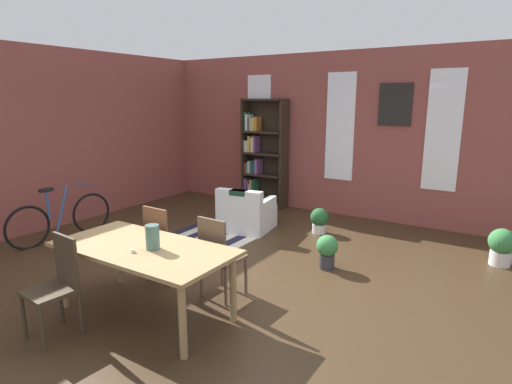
% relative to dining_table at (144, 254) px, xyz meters
% --- Properties ---
extents(ground_plane, '(9.95, 9.95, 0.00)m').
position_rel_dining_table_xyz_m(ground_plane, '(0.21, 1.05, -0.66)').
color(ground_plane, '#3D2C1A').
extents(back_wall_brick, '(8.66, 0.12, 3.06)m').
position_rel_dining_table_xyz_m(back_wall_brick, '(0.21, 4.79, 0.87)').
color(back_wall_brick, brown).
rests_on(back_wall_brick, ground).
extents(left_wall_brick, '(0.12, 8.35, 3.06)m').
position_rel_dining_table_xyz_m(left_wall_brick, '(-3.68, 1.05, 0.87)').
color(left_wall_brick, brown).
rests_on(left_wall_brick, ground).
extents(window_pane_0, '(0.55, 0.02, 1.99)m').
position_rel_dining_table_xyz_m(window_pane_0, '(-1.58, 4.72, 1.02)').
color(window_pane_0, white).
extents(window_pane_1, '(0.55, 0.02, 1.99)m').
position_rel_dining_table_xyz_m(window_pane_1, '(0.21, 4.72, 1.02)').
color(window_pane_1, white).
extents(window_pane_2, '(0.55, 0.02, 1.99)m').
position_rel_dining_table_xyz_m(window_pane_2, '(2.00, 4.72, 1.02)').
color(window_pane_2, white).
extents(dining_table, '(1.89, 0.94, 0.74)m').
position_rel_dining_table_xyz_m(dining_table, '(0.00, 0.00, 0.00)').
color(dining_table, '#997C4F').
rests_on(dining_table, ground).
extents(vase_on_table, '(0.14, 0.14, 0.25)m').
position_rel_dining_table_xyz_m(vase_on_table, '(0.14, -0.00, 0.20)').
color(vase_on_table, '#4C7266').
rests_on(vase_on_table, dining_table).
extents(tealight_candle_0, '(0.04, 0.04, 0.03)m').
position_rel_dining_table_xyz_m(tealight_candle_0, '(0.05, -0.18, 0.10)').
color(tealight_candle_0, silver).
rests_on(tealight_candle_0, dining_table).
extents(dining_chair_far_right, '(0.42, 0.42, 0.95)m').
position_rel_dining_table_xyz_m(dining_chair_far_right, '(0.42, 0.69, -0.15)').
color(dining_chair_far_right, brown).
rests_on(dining_chair_far_right, ground).
extents(dining_chair_near_left, '(0.43, 0.43, 0.95)m').
position_rel_dining_table_xyz_m(dining_chair_near_left, '(-0.42, -0.69, -0.15)').
color(dining_chair_near_left, '#3E3121').
rests_on(dining_chair_near_left, ground).
extents(dining_chair_far_left, '(0.41, 0.41, 0.95)m').
position_rel_dining_table_xyz_m(dining_chair_far_left, '(-0.43, 0.69, -0.15)').
color(dining_chair_far_left, brown).
rests_on(dining_chair_far_left, ground).
extents(bookshelf_tall, '(0.95, 0.33, 2.20)m').
position_rel_dining_table_xyz_m(bookshelf_tall, '(-1.40, 4.53, 0.45)').
color(bookshelf_tall, '#2D2319').
rests_on(bookshelf_tall, ground).
extents(armchair_white, '(0.92, 0.92, 0.75)m').
position_rel_dining_table_xyz_m(armchair_white, '(-0.72, 2.93, -0.38)').
color(armchair_white, silver).
rests_on(armchair_white, ground).
extents(bicycle_second, '(0.44, 1.72, 0.91)m').
position_rel_dining_table_xyz_m(bicycle_second, '(-2.92, 0.94, -0.32)').
color(bicycle_second, black).
rests_on(bicycle_second, ground).
extents(potted_plant_by_shelf, '(0.34, 0.34, 0.51)m').
position_rel_dining_table_xyz_m(potted_plant_by_shelf, '(3.04, 3.48, -0.38)').
color(potted_plant_by_shelf, silver).
rests_on(potted_plant_by_shelf, ground).
extents(potted_plant_corner, '(0.30, 0.30, 0.43)m').
position_rel_dining_table_xyz_m(potted_plant_corner, '(0.41, 3.44, -0.43)').
color(potted_plant_corner, silver).
rests_on(potted_plant_corner, ground).
extents(potted_plant_window, '(0.29, 0.29, 0.45)m').
position_rel_dining_table_xyz_m(potted_plant_window, '(1.11, 2.13, -0.41)').
color(potted_plant_window, '#333338').
rests_on(potted_plant_window, ground).
extents(striped_rug, '(1.37, 1.03, 0.01)m').
position_rel_dining_table_xyz_m(striped_rug, '(-1.00, 2.44, -0.66)').
color(striped_rug, '#1E1E33').
rests_on(striped_rug, ground).
extents(framed_picture, '(0.56, 0.03, 0.72)m').
position_rel_dining_table_xyz_m(framed_picture, '(1.19, 4.71, 1.44)').
color(framed_picture, black).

